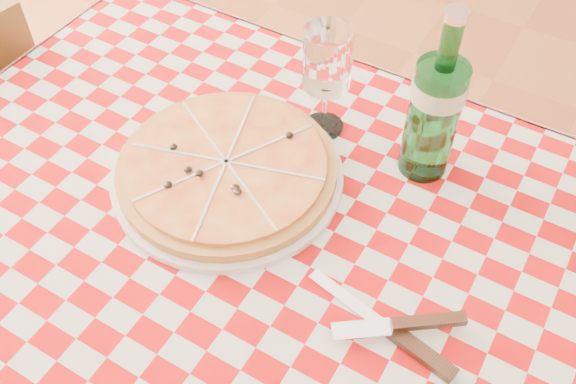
# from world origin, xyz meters

# --- Properties ---
(dining_table) EXTENTS (1.20, 0.80, 0.75)m
(dining_table) POSITION_xyz_m (0.00, 0.00, 0.66)
(dining_table) COLOR brown
(dining_table) RESTS_ON ground
(tablecloth) EXTENTS (1.30, 0.90, 0.01)m
(tablecloth) POSITION_xyz_m (0.00, 0.00, 0.75)
(tablecloth) COLOR #9F090A
(tablecloth) RESTS_ON dining_table
(pizza_plate) EXTENTS (0.45, 0.45, 0.05)m
(pizza_plate) POSITION_xyz_m (-0.14, 0.08, 0.78)
(pizza_plate) COLOR gold
(pizza_plate) RESTS_ON tablecloth
(water_bottle) EXTENTS (0.11, 0.11, 0.29)m
(water_bottle) POSITION_xyz_m (0.11, 0.26, 0.90)
(water_bottle) COLOR #186025
(water_bottle) RESTS_ON tablecloth
(wine_glass) EXTENTS (0.08, 0.08, 0.20)m
(wine_glass) POSITION_xyz_m (-0.07, 0.26, 0.86)
(wine_glass) COLOR silver
(wine_glass) RESTS_ON tablecloth
(cutlery) EXTENTS (0.29, 0.27, 0.03)m
(cutlery) POSITION_xyz_m (0.19, -0.04, 0.77)
(cutlery) COLOR silver
(cutlery) RESTS_ON tablecloth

